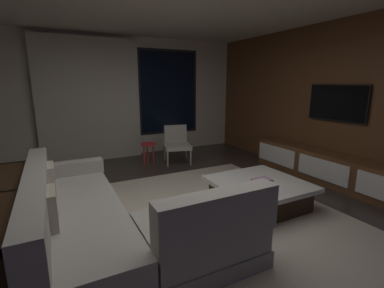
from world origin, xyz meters
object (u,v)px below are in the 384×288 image
(sectional_couch, at_px, (107,223))
(coffee_table, at_px, (259,193))
(accent_chair_near_window, at_px, (177,142))
(side_stool, at_px, (148,147))
(media_console, at_px, (333,170))
(mounted_tv, at_px, (337,103))
(book_stack_on_coffee_table, at_px, (262,181))

(sectional_couch, bearing_deg, coffee_table, 1.98)
(sectional_couch, relative_size, accent_chair_near_window, 3.21)
(coffee_table, distance_m, accent_chair_near_window, 2.55)
(side_stool, relative_size, media_console, 0.15)
(coffee_table, bearing_deg, sectional_couch, -178.02)
(sectional_couch, bearing_deg, media_console, 2.15)
(mounted_tv, bearing_deg, media_console, -132.45)
(side_stool, bearing_deg, sectional_couch, -116.63)
(sectional_couch, bearing_deg, book_stack_on_coffee_table, -0.59)
(coffee_table, height_order, accent_chair_near_window, accent_chair_near_window)
(sectional_couch, xyz_separation_m, accent_chair_near_window, (1.95, 2.60, 0.14))
(coffee_table, distance_m, book_stack_on_coffee_table, 0.23)
(coffee_table, xyz_separation_m, accent_chair_near_window, (-0.10, 2.53, 0.25))
(book_stack_on_coffee_table, relative_size, media_console, 0.08)
(coffee_table, bearing_deg, accent_chair_near_window, 92.24)
(media_console, bearing_deg, sectional_couch, -177.85)
(side_stool, xyz_separation_m, media_console, (2.37, -2.51, -0.12))
(mounted_tv, bearing_deg, accent_chair_near_window, 130.50)
(accent_chair_near_window, bearing_deg, mounted_tv, -49.50)
(book_stack_on_coffee_table, height_order, accent_chair_near_window, accent_chair_near_window)
(sectional_couch, relative_size, mounted_tv, 2.39)
(book_stack_on_coffee_table, bearing_deg, coffee_table, 67.94)
(media_console, bearing_deg, accent_chair_near_window, 125.45)
(coffee_table, height_order, media_console, media_console)
(sectional_couch, xyz_separation_m, book_stack_on_coffee_table, (2.01, -0.02, 0.11))
(side_stool, height_order, mounted_tv, mounted_tv)
(book_stack_on_coffee_table, xyz_separation_m, accent_chair_near_window, (-0.06, 2.62, 0.04))
(accent_chair_near_window, bearing_deg, sectional_couch, -126.78)
(accent_chair_near_window, bearing_deg, coffee_table, -87.76)
(book_stack_on_coffee_table, bearing_deg, accent_chair_near_window, 91.35)
(accent_chair_near_window, distance_m, side_stool, 0.62)
(media_console, height_order, mounted_tv, mounted_tv)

